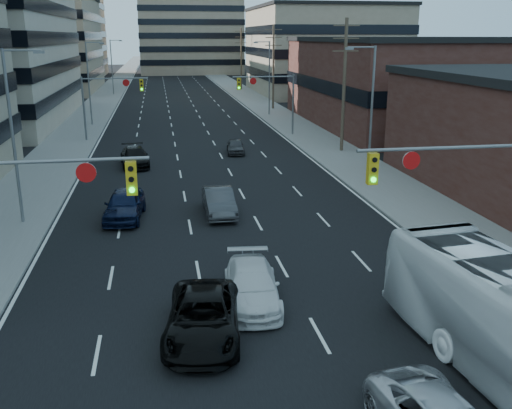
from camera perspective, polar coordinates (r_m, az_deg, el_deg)
The scene contains 26 objects.
road_surface at distance 140.71m, azimuth -8.56°, elevation 12.42°, with size 18.00×300.00×0.02m, color black.
sidewalk_left at distance 140.92m, azimuth -13.34°, elevation 12.20°, with size 5.00×300.00×0.15m, color slate.
sidewalk_right at distance 141.43m, azimuth -3.78°, elevation 12.61°, with size 5.00×300.00×0.15m, color slate.
office_left_far at distance 112.32m, azimuth -21.07°, elevation 14.64°, with size 20.00×30.00×16.00m, color gray.
storefront_right_mid at distance 66.36m, azimuth 14.82°, elevation 11.58°, with size 20.00×30.00×9.00m, color #472119.
office_right_far at distance 102.33m, azimuth 6.53°, elevation 14.95°, with size 22.00×28.00×14.00m, color gray.
bg_block_left at distance 152.40m, azimuth -19.81°, elevation 15.73°, with size 24.00×24.00×20.00m, color #ADA089.
bg_block_right at distance 144.73m, azimuth 4.56°, elevation 15.03°, with size 22.00×22.00×12.00m, color gray.
signal_near_left at distance 19.57m, azimuth -22.04°, elevation -0.29°, with size 6.59×0.33×6.00m.
signal_near_right at distance 21.82m, azimuth 19.70°, elevation 1.60°, with size 6.59×0.33×6.00m.
signal_far_left at distance 55.79m, azimuth -14.54°, elevation 10.56°, with size 6.09×0.33×6.00m.
signal_far_right at distance 56.64m, azimuth 1.42°, elevation 11.15°, with size 6.09×0.33×6.00m.
utility_pole_block at distance 48.97m, azimuth 8.81°, elevation 11.86°, with size 2.20×0.28×11.00m.
utility_pole_midblock at distance 77.97m, azimuth 1.75°, elevation 13.70°, with size 2.20×0.28×11.00m.
utility_pole_distant at distance 107.52m, azimuth -1.50°, elevation 14.47°, with size 2.20×0.28×11.00m.
streetlight_left_near at distance 31.53m, azimuth -22.95°, elevation 6.96°, with size 2.03×0.22×9.00m.
streetlight_left_mid at distance 65.91m, azimuth -16.27°, elevation 11.92°, with size 2.03×0.22×9.00m.
streetlight_left_far at distance 100.71m, azimuth -14.14°, elevation 13.44°, with size 2.03×0.22×9.00m.
streetlight_right_near at distance 38.10m, azimuth 11.27°, elevation 9.37°, with size 2.03×0.22×9.00m.
streetlight_right_far at distance 71.77m, azimuth 1.21°, elevation 12.88°, with size 2.03×0.22×9.00m.
black_pickup at distance 19.12m, azimuth -5.28°, elevation -11.15°, with size 2.39×5.18×1.44m, color black.
white_van at distance 21.34m, azimuth -0.42°, elevation -8.09°, with size 1.95×4.80×1.39m, color silver.
sedan_blue at distance 31.68m, azimuth -13.02°, elevation 0.00°, with size 1.91×4.75×1.62m, color black.
sedan_grey_center at distance 31.70m, azimuth -3.72°, elevation 0.27°, with size 1.56×4.46×1.47m, color #39393C.
sedan_black_far at distance 44.62m, azimuth -12.04°, elevation 4.68°, with size 2.00×4.91×1.43m, color black.
sedan_grey_right at distance 48.47m, azimuth -2.07°, elevation 5.83°, with size 1.44×3.57×1.22m, color #363639.
Camera 1 is at (-3.13, -10.35, 9.57)m, focal length 40.00 mm.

